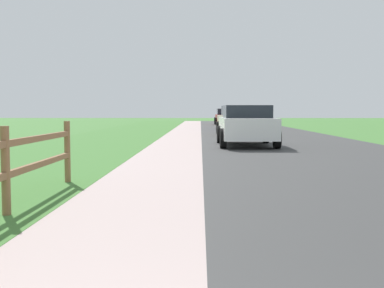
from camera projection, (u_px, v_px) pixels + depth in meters
name	position (u px, v px, depth m)	size (l,w,h in m)	color
ground_plane	(201.00, 135.00, 25.59)	(120.00, 120.00, 0.00)	#427734
road_asphalt	(261.00, 133.00, 27.52)	(7.00, 66.00, 0.01)	#3A3A3A
curb_concrete	(150.00, 133.00, 27.64)	(6.00, 66.00, 0.01)	#B59E9A
grass_verge	(124.00, 133.00, 27.66)	(5.00, 66.00, 0.00)	#427734
parked_suv_white	(246.00, 125.00, 17.88)	(2.11, 4.53, 1.52)	white
parked_car_beige	(237.00, 120.00, 25.52)	(2.19, 4.43, 1.60)	#C6B793
parked_car_blue	(235.00, 119.00, 33.68)	(2.08, 4.80, 1.46)	navy
parked_car_red	(225.00, 117.00, 44.34)	(2.00, 4.70, 1.51)	maroon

